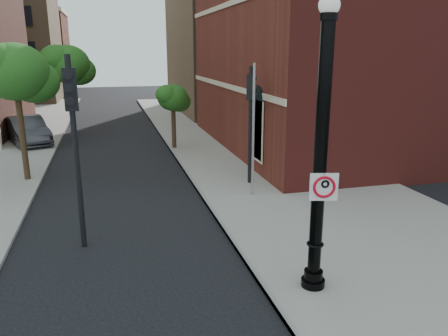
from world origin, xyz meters
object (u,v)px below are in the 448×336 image
object	(u,v)px
no_parking_sign	(324,187)
traffic_signal_right	(251,107)
lamppost	(320,166)
parked_car	(27,131)
traffic_signal_left	(73,122)

from	to	relation	value
no_parking_sign	traffic_signal_right	bearing A→B (deg)	96.18
lamppost	parked_car	distance (m)	20.99
parked_car	traffic_signal_right	size ratio (longest dim) A/B	1.04
parked_car	traffic_signal_right	bearing A→B (deg)	-67.53
parked_car	traffic_signal_left	size ratio (longest dim) A/B	0.95
lamppost	traffic_signal_left	distance (m)	6.40
lamppost	no_parking_sign	world-z (taller)	lamppost
lamppost	no_parking_sign	xyz separation A→B (m)	(0.04, -0.16, -0.40)
parked_car	traffic_signal_right	distance (m)	14.94
traffic_signal_left	traffic_signal_right	bearing A→B (deg)	26.53
no_parking_sign	traffic_signal_right	world-z (taller)	traffic_signal_right
lamppost	traffic_signal_left	xyz separation A→B (m)	(-5.14, 3.77, 0.58)
parked_car	traffic_signal_left	xyz separation A→B (m)	(3.68, -15.15, 2.70)
no_parking_sign	parked_car	size ratio (longest dim) A/B	0.12
no_parking_sign	traffic_signal_left	bearing A→B (deg)	156.49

